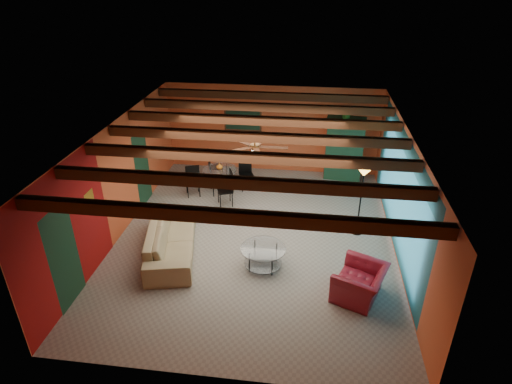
# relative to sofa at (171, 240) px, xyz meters

# --- Properties ---
(room) EXTENTS (6.52, 8.01, 2.71)m
(room) POSITION_rel_sofa_xyz_m (1.78, 0.95, 2.00)
(room) COLOR gray
(room) RESTS_ON ground
(sofa) EXTENTS (1.50, 2.65, 0.73)m
(sofa) POSITION_rel_sofa_xyz_m (0.00, 0.00, 0.00)
(sofa) COLOR #998963
(sofa) RESTS_ON ground
(armchair) EXTENTS (1.22, 1.28, 0.66)m
(armchair) POSITION_rel_sofa_xyz_m (4.08, -0.92, -0.03)
(armchair) COLOR maroon
(armchair) RESTS_ON ground
(coffee_table) EXTENTS (1.07, 1.07, 0.50)m
(coffee_table) POSITION_rel_sofa_xyz_m (2.10, -0.23, -0.12)
(coffee_table) COLOR silver
(coffee_table) RESTS_ON ground
(dining_table) EXTENTS (2.50, 2.50, 1.00)m
(dining_table) POSITION_rel_sofa_xyz_m (0.48, 3.09, 0.14)
(dining_table) COLOR white
(dining_table) RESTS_ON ground
(armoire) EXTENTS (1.11, 0.66, 1.84)m
(armoire) POSITION_rel_sofa_xyz_m (3.98, 4.54, 0.55)
(armoire) COLOR maroon
(armoire) RESTS_ON ground
(floor_lamp) EXTENTS (0.36, 0.36, 1.76)m
(floor_lamp) POSITION_rel_sofa_xyz_m (4.23, 1.42, 0.52)
(floor_lamp) COLOR black
(floor_lamp) RESTS_ON ground
(ceiling_fan) EXTENTS (1.50, 1.50, 0.44)m
(ceiling_fan) POSITION_rel_sofa_xyz_m (1.78, 0.84, 1.99)
(ceiling_fan) COLOR #472614
(ceiling_fan) RESTS_ON ceiling
(painting) EXTENTS (1.05, 0.03, 0.65)m
(painting) POSITION_rel_sofa_xyz_m (0.88, 4.80, 1.28)
(painting) COLOR black
(painting) RESTS_ON wall_back
(potted_plant) EXTENTS (0.45, 0.40, 0.44)m
(potted_plant) POSITION_rel_sofa_xyz_m (3.98, 4.54, 1.69)
(potted_plant) COLOR #26661E
(potted_plant) RESTS_ON armoire
(vase) EXTENTS (0.21, 0.21, 0.18)m
(vase) POSITION_rel_sofa_xyz_m (0.48, 3.09, 0.73)
(vase) COLOR orange
(vase) RESTS_ON dining_table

